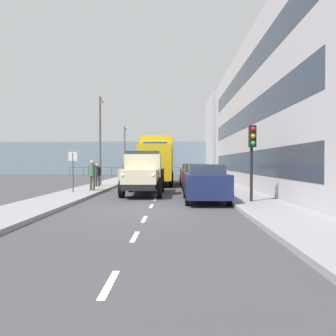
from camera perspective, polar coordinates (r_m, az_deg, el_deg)
ground_plane at (r=23.42m, az=-1.12°, el=-3.40°), size 80.00×80.00×0.00m
sidewalk_left at (r=23.65m, az=9.82°, el=-3.19°), size 2.36×41.65×0.15m
sidewalk_right at (r=24.02m, az=-11.90°, el=-3.14°), size 2.36×41.65×0.15m
road_centreline_markings at (r=22.77m, az=-1.19°, el=-3.52°), size 0.12×37.35×0.01m
building_terrace at (r=23.40m, az=22.72°, el=8.90°), size 7.55×27.67×10.09m
building_far_block at (r=44.04m, az=12.39°, el=5.54°), size 7.54×10.02×10.62m
sea_horizon at (r=47.17m, az=0.07°, el=1.84°), size 80.00×0.80×5.00m
seawall_railing at (r=43.57m, az=-0.03°, el=-0.17°), size 28.08×0.08×1.20m
truck_vintage_cream at (r=17.09m, az=-4.60°, el=-1.07°), size 2.17×5.64×2.43m
lorry_cargo_yellow at (r=25.29m, az=-1.97°, el=1.63°), size 2.58×8.20×3.87m
car_navy_kerbside_near at (r=14.30m, az=6.84°, el=-2.61°), size 1.91×4.44×1.72m
car_maroon_kerbside_1 at (r=19.92m, az=5.25°, el=-1.60°), size 1.85×4.06×1.72m
car_white_kerbside_2 at (r=25.20m, az=4.41°, el=-1.05°), size 1.93×4.52×1.72m
car_silver_oppositeside_0 at (r=25.60m, az=-6.21°, el=-1.02°), size 1.96×4.70×1.72m
pedestrian_near_railing at (r=19.07m, az=-13.80°, el=-0.82°), size 0.53×0.34×1.78m
pedestrian_by_lamp at (r=21.89m, az=-12.87°, el=-0.93°), size 0.53×0.34×1.57m
traffic_light_near at (r=13.51m, az=15.24°, el=3.84°), size 0.28×0.41×3.20m
lamp_post_promenade at (r=23.38m, az=-12.32°, el=6.39°), size 0.32×1.14×6.47m
lamp_post_far at (r=33.97m, az=-7.94°, el=3.90°), size 0.32×1.14×5.56m
street_sign at (r=18.21m, az=-17.12°, el=0.60°), size 0.50×0.07×2.25m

